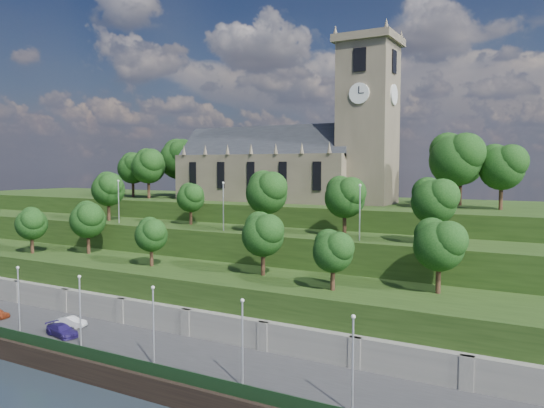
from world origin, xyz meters
The scene contains 16 objects.
ground centered at (0.00, 0.00, 0.00)m, with size 320.00×320.00×0.00m, color black.
promenade centered at (0.00, 6.00, 1.00)m, with size 160.00×12.00×2.00m, color #2D2D30.
quay_wall centered at (0.00, -0.05, 1.10)m, with size 160.00×0.50×2.20m, color black.
fence centered at (0.00, 0.60, 2.60)m, with size 160.00×0.10×1.20m, color #163218.
retaining_wall centered at (0.00, 11.97, 2.50)m, with size 160.00×2.10×5.00m.
embankment_lower centered at (0.00, 18.00, 4.00)m, with size 160.00×12.00×8.00m, color #1F3612.
embankment_upper centered at (0.00, 29.00, 6.00)m, with size 160.00×10.00×12.00m, color #1F3612.
hilltop centered at (0.00, 50.00, 7.50)m, with size 160.00×32.00×15.00m, color #1F3612.
church centered at (0.79, 45.98, 22.52)m, with size 38.60×12.35×27.60m.
trees_lower centered at (1.71, 18.39, 12.97)m, with size 63.84×8.96×7.87m.
trees_upper centered at (4.24, 27.98, 17.37)m, with size 58.76×8.00×8.48m.
trees_hilltop centered at (1.76, 44.96, 22.03)m, with size 72.81×16.68×11.54m.
lamp_posts_promenade centered at (-2.00, 2.50, 6.49)m, with size 60.36×0.36×7.77m.
lamp_posts_upper centered at (0.00, 26.00, 16.03)m, with size 40.36×0.36×6.88m.
car_middle centered at (-8.95, 7.06, 2.61)m, with size 1.30×3.73×1.23m, color #B0AFB4.
car_right centered at (-7.06, 4.24, 2.66)m, with size 1.86×4.58×1.33m, color navy.
Camera 1 is at (41.88, -35.09, 21.05)m, focal length 35.00 mm.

